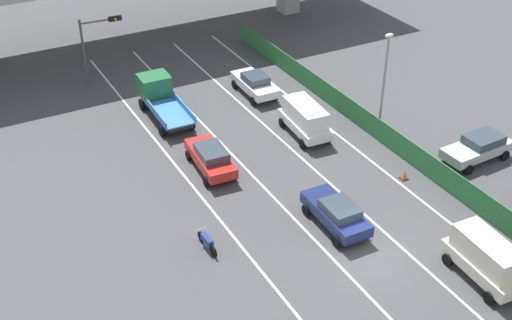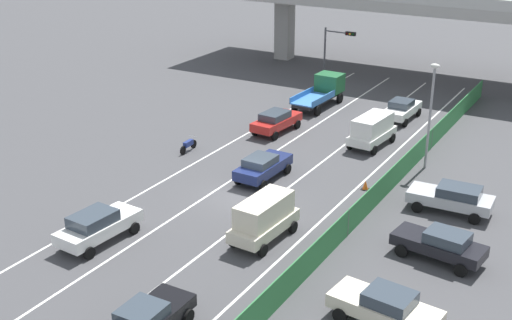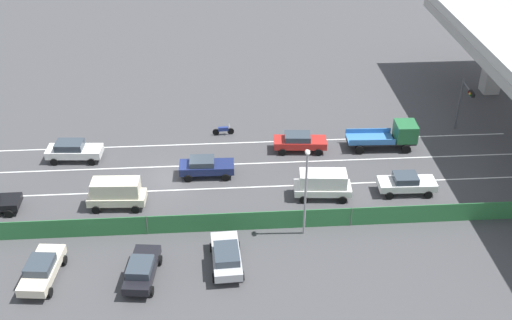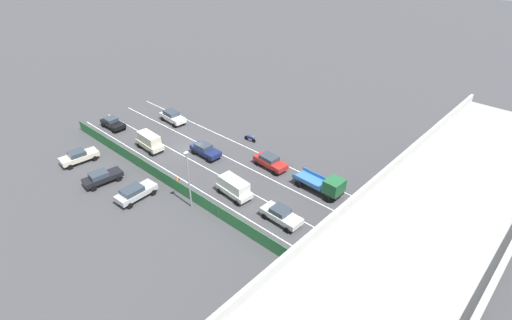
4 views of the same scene
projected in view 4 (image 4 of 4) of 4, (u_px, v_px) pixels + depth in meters
ground_plane at (191, 149)px, 53.24m from camera, size 300.00×300.00×0.00m
lane_line_left_edge at (250, 149)px, 53.20m from camera, size 0.14×47.89×0.01m
lane_line_mid_left at (231, 159)px, 50.95m from camera, size 0.14×47.89×0.01m
lane_line_mid_right at (211, 170)px, 48.69m from camera, size 0.14×47.89×0.01m
lane_line_right_edge at (188, 183)px, 46.44m from camera, size 0.14×47.89×0.01m
elevated_overpass at (443, 209)px, 31.31m from camera, size 44.40×10.75×8.49m
green_fence at (174, 184)px, 44.86m from camera, size 0.10×43.99×1.52m
car_sedan_red at (270, 161)px, 48.82m from camera, size 2.23×4.65×1.60m
car_van_white at (234, 187)px, 43.65m from camera, size 2.33×4.49×2.18m
car_sedan_navy at (205, 150)px, 51.28m from camera, size 2.06×4.45×1.58m
car_sedan_white at (172, 116)px, 59.71m from camera, size 2.27×4.71×1.70m
car_hatchback_white at (281, 215)px, 40.11m from camera, size 2.07×4.49×1.60m
car_sedan_black at (113, 123)px, 58.08m from camera, size 2.03×4.22×1.52m
car_van_cream at (149, 141)px, 52.45m from camera, size 2.14×4.39×2.30m
flatbed_truck_blue at (326, 185)px, 43.91m from camera, size 2.48×5.99×2.36m
motorcycle at (250, 138)px, 54.86m from camera, size 0.60×1.95×0.93m
parked_sedan_cream at (79, 156)px, 49.89m from camera, size 4.74×2.42×1.62m
parked_sedan_dark at (102, 177)px, 45.95m from camera, size 4.57×2.35×1.57m
parked_wagon_silver at (135, 192)px, 43.37m from camera, size 4.64×2.22×1.60m
traffic_light at (395, 183)px, 40.16m from camera, size 3.12×0.54×5.01m
street_lamp at (188, 174)px, 40.46m from camera, size 0.60×0.36×6.86m
traffic_cone at (177, 178)px, 46.76m from camera, size 0.47×0.47×0.58m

